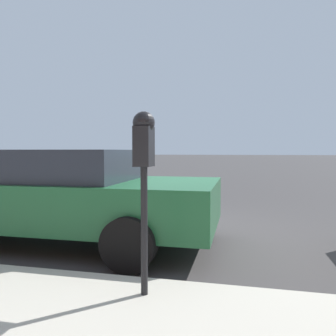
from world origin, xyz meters
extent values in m
plane|color=#3D3A3A|center=(0.00, 0.00, 0.00)|extent=(220.00, 220.00, 0.00)
cylinder|color=black|center=(-2.56, -0.16, 0.68)|extent=(0.06, 0.06, 1.12)
cube|color=black|center=(-2.56, -0.16, 1.41)|extent=(0.20, 0.14, 0.34)
sphere|color=black|center=(-2.56, -0.16, 1.61)|extent=(0.19, 0.19, 0.19)
cube|color=#19389E|center=(-2.46, -0.16, 1.37)|extent=(0.01, 0.11, 0.12)
cube|color=black|center=(-2.46, -0.16, 1.49)|extent=(0.01, 0.10, 0.08)
cube|color=#1E5B33|center=(-0.85, 1.76, 0.63)|extent=(1.93, 4.83, 0.62)
cube|color=#232833|center=(-0.85, 1.95, 1.17)|extent=(1.69, 2.71, 0.44)
cylinder|color=black|center=(0.11, 0.28, 0.32)|extent=(0.22, 0.64, 0.64)
cylinder|color=black|center=(-1.79, 0.26, 0.32)|extent=(0.22, 0.64, 0.64)
cylinder|color=black|center=(0.09, 3.26, 0.32)|extent=(0.22, 0.64, 0.64)
camera|label=1|loc=(-5.24, -0.98, 1.37)|focal=35.00mm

